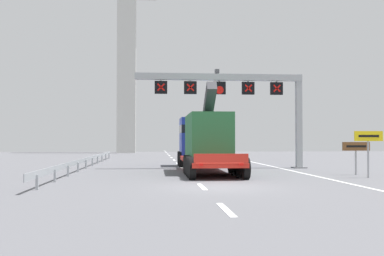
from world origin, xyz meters
name	(u,v)px	position (x,y,z in m)	size (l,w,h in m)	color
ground	(217,187)	(0.00, 0.00, 0.00)	(112.00, 112.00, 0.00)	#5B5B60
lane_markings	(173,159)	(-0.60, 28.25, 0.01)	(0.20, 71.09, 0.01)	silver
edge_line_right	(280,168)	(6.20, 12.00, 0.01)	(0.20, 63.00, 0.01)	silver
overhead_lane_gantry	(240,92)	(3.39, 12.16, 5.37)	(11.99, 0.90, 6.91)	#9EA0A5
heavy_haul_truck_red	(203,140)	(0.67, 10.95, 1.99)	(3.06, 14.08, 5.30)	red
exit_sign_yellow	(368,142)	(8.57, 3.88, 1.87)	(1.54, 0.15, 2.45)	#9EA0A5
tourist_info_sign_brown	(356,150)	(8.79, 5.79, 1.43)	(1.61, 0.15, 1.87)	#9EA0A5
guardrail_left	(89,160)	(-7.31, 14.29, 0.56)	(0.13, 32.58, 0.76)	#999EA3
bridge_pylon_distant	(127,22)	(-6.69, 49.85, 20.06)	(9.00, 2.00, 39.33)	#B7B7B2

